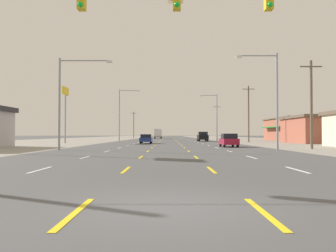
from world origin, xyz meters
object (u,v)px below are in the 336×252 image
(hatchback_far_right_nearest, at_px, (230,140))
(pole_sign_left_row_1, at_px, (67,100))
(sedan_inner_left_near, at_px, (147,139))
(suv_far_right_mid, at_px, (204,136))
(sedan_far_left_midfar, at_px, (148,136))
(streetlight_left_row_1, at_px, (123,111))
(streetlight_left_row_0, at_px, (67,95))
(streetlight_right_row_1, at_px, (217,114))
(box_truck_inner_left_far, at_px, (159,133))
(streetlight_right_row_0, at_px, (274,93))

(hatchback_far_right_nearest, height_order, pole_sign_left_row_1, pole_sign_left_row_1)
(sedan_inner_left_near, xyz_separation_m, suv_far_right_mid, (10.61, 16.94, 0.27))
(sedan_far_left_midfar, relative_size, streetlight_left_row_1, 0.42)
(pole_sign_left_row_1, bearing_deg, sedan_inner_left_near, -6.24)
(suv_far_right_mid, distance_m, streetlight_left_row_0, 42.15)
(streetlight_right_row_1, bearing_deg, pole_sign_left_row_1, -149.51)
(sedan_inner_left_near, bearing_deg, suv_far_right_mid, 57.93)
(sedan_inner_left_near, relative_size, sedan_far_left_midfar, 1.00)
(box_truck_inner_left_far, distance_m, pole_sign_left_row_1, 61.50)
(box_truck_inner_left_far, bearing_deg, sedan_inner_left_near, -90.06)
(hatchback_far_right_nearest, distance_m, streetlight_left_row_0, 18.58)
(streetlight_left_row_0, distance_m, streetlight_right_row_1, 43.14)
(pole_sign_left_row_1, relative_size, streetlight_left_row_0, 1.06)
(suv_far_right_mid, height_order, streetlight_right_row_1, streetlight_right_row_1)
(hatchback_far_right_nearest, bearing_deg, streetlight_left_row_0, -155.91)
(streetlight_right_row_0, height_order, streetlight_right_row_1, streetlight_right_row_1)
(hatchback_far_right_nearest, height_order, sedan_inner_left_near, hatchback_far_right_nearest)
(streetlight_right_row_0, distance_m, streetlight_left_row_1, 43.21)
(streetlight_right_row_0, bearing_deg, hatchback_far_right_nearest, 110.71)
(sedan_inner_left_near, distance_m, streetlight_right_row_1, 22.11)
(pole_sign_left_row_1, height_order, streetlight_right_row_0, pole_sign_left_row_1)
(streetlight_right_row_0, bearing_deg, suv_far_right_mid, 93.85)
(sedan_inner_left_near, bearing_deg, hatchback_far_right_nearest, -53.69)
(sedan_inner_left_near, relative_size, streetlight_right_row_0, 0.50)
(sedan_inner_left_near, xyz_separation_m, streetlight_right_row_0, (13.20, -21.55, 4.51))
(suv_far_right_mid, distance_m, streetlight_right_row_1, 5.31)
(box_truck_inner_left_far, xyz_separation_m, streetlight_right_row_0, (13.14, -82.82, 3.43))
(sedan_far_left_midfar, distance_m, streetlight_left_row_0, 79.27)
(suv_far_right_mid, xyz_separation_m, sedan_far_left_midfar, (-14.00, 40.61, -0.27))
(hatchback_far_right_nearest, distance_m, streetlight_right_row_0, 9.07)
(streetlight_left_row_0, bearing_deg, suv_far_right_mid, 66.56)
(sedan_inner_left_near, bearing_deg, box_truck_inner_left_far, 89.94)
(pole_sign_left_row_1, distance_m, streetlight_left_row_0, 24.13)
(suv_far_right_mid, bearing_deg, hatchback_far_right_nearest, -90.36)
(sedan_far_left_midfar, distance_m, streetlight_right_row_1, 44.11)
(sedan_inner_left_near, height_order, streetlight_right_row_1, streetlight_right_row_1)
(sedan_inner_left_near, bearing_deg, streetlight_left_row_0, -105.74)
(pole_sign_left_row_1, bearing_deg, sedan_far_left_midfar, 80.12)
(pole_sign_left_row_1, bearing_deg, suv_far_right_mid, 33.10)
(sedan_far_left_midfar, bearing_deg, box_truck_inner_left_far, 47.13)
(streetlight_left_row_1, distance_m, streetlight_right_row_1, 19.56)
(suv_far_right_mid, distance_m, streetlight_left_row_1, 17.68)
(box_truck_inner_left_far, bearing_deg, hatchback_far_right_nearest, -82.19)
(suv_far_right_mid, bearing_deg, sedan_far_left_midfar, 109.02)
(sedan_far_left_midfar, distance_m, streetlight_right_row_0, 80.95)
(suv_far_right_mid, bearing_deg, streetlight_right_row_0, -86.15)
(pole_sign_left_row_1, bearing_deg, streetlight_left_row_1, 66.15)
(box_truck_inner_left_far, bearing_deg, streetlight_left_row_0, -94.24)
(hatchback_far_right_nearest, height_order, box_truck_inner_left_far, box_truck_inner_left_far)
(sedan_inner_left_near, height_order, pole_sign_left_row_1, pole_sign_left_row_1)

